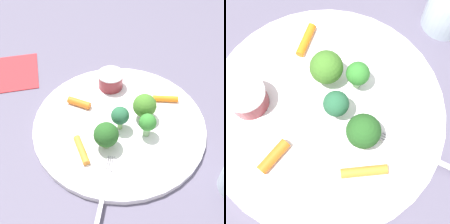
{
  "view_description": "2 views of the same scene",
  "coord_description": "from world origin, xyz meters",
  "views": [
    {
      "loc": [
        0.03,
        0.36,
        0.42
      ],
      "look_at": [
        0.01,
        -0.01,
        0.03
      ],
      "focal_mm": 46.76,
      "sensor_mm": 36.0,
      "label": 1
    },
    {
      "loc": [
        0.13,
        0.05,
        0.41
      ],
      "look_at": [
        0.0,
        0.02,
        0.03
      ],
      "focal_mm": 51.14,
      "sensor_mm": 36.0,
      "label": 2
    }
  ],
  "objects": [
    {
      "name": "broccoli_floret_1",
      "position": [
        -0.05,
        0.03,
        0.04
      ],
      "size": [
        0.03,
        0.03,
        0.05
      ],
      "color": "#7EAB70",
      "rests_on": "plate"
    },
    {
      "name": "broccoli_floret_3",
      "position": [
        0.03,
        0.06,
        0.04
      ],
      "size": [
        0.04,
        0.04,
        0.05
      ],
      "color": "#91B275",
      "rests_on": "plate"
    },
    {
      "name": "carrot_stick_2",
      "position": [
        -0.09,
        -0.05,
        0.02
      ],
      "size": [
        0.05,
        0.02,
        0.01
      ],
      "primitive_type": "cylinder",
      "rotation": [
        1.57,
        0.0,
        4.61
      ],
      "color": "orange",
      "rests_on": "plate"
    },
    {
      "name": "plate",
      "position": [
        0.0,
        0.0,
        0.01
      ],
      "size": [
        0.32,
        0.32,
        0.01
      ],
      "primitive_type": "cylinder",
      "color": "white",
      "rests_on": "ground_plane"
    },
    {
      "name": "fork",
      "position": [
        0.04,
        0.17,
        0.01
      ],
      "size": [
        0.05,
        0.19,
        0.0
      ],
      "color": "#C0BAC2",
      "rests_on": "plate"
    },
    {
      "name": "broccoli_floret_2",
      "position": [
        -0.05,
        -0.01,
        0.04
      ],
      "size": [
        0.04,
        0.04,
        0.05
      ],
      "color": "#82B570",
      "rests_on": "plate"
    },
    {
      "name": "broccoli_floret_0",
      "position": [
        -0.0,
        0.02,
        0.04
      ],
      "size": [
        0.03,
        0.03,
        0.05
      ],
      "color": "#85BA66",
      "rests_on": "plate"
    },
    {
      "name": "ground_plane",
      "position": [
        0.0,
        0.0,
        0.0
      ],
      "size": [
        2.4,
        2.4,
        0.0
      ],
      "primitive_type": "plane",
      "color": "#595367"
    },
    {
      "name": "sauce_cup",
      "position": [
        0.01,
        -0.1,
        0.03
      ],
      "size": [
        0.05,
        0.05,
        0.03
      ],
      "color": "maroon",
      "rests_on": "plate"
    },
    {
      "name": "carrot_stick_0",
      "position": [
        0.08,
        -0.05,
        0.02
      ],
      "size": [
        0.05,
        0.03,
        0.01
      ],
      "primitive_type": "cylinder",
      "rotation": [
        1.57,
        0.0,
        4.27
      ],
      "color": "orange",
      "rests_on": "plate"
    },
    {
      "name": "carrot_stick_1",
      "position": [
        0.07,
        0.07,
        0.02
      ],
      "size": [
        0.03,
        0.06,
        0.01
      ],
      "primitive_type": "cylinder",
      "rotation": [
        1.57,
        0.0,
        3.48
      ],
      "color": "orange",
      "rests_on": "plate"
    }
  ]
}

